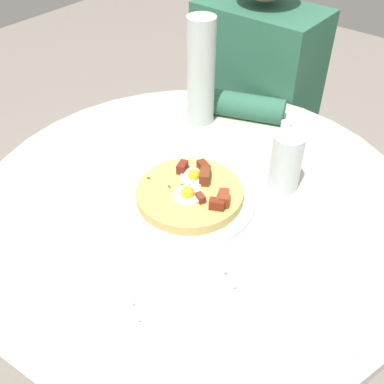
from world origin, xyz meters
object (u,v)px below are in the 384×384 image
Objects in this scene: pizza_plate at (188,199)px; salt_shaker at (286,131)px; fork at (180,285)px; water_bottle at (201,72)px; bread_plate at (322,313)px; breakfast_pizza at (190,192)px; person_seated at (251,130)px; dining_table at (195,250)px; water_glass at (286,162)px; knife at (188,301)px.

salt_shaker reaches higher than pizza_plate.
fork is 0.65× the size of water_bottle.
bread_plate is 3.29× the size of salt_shaker.
person_seated is at bearing -69.84° from breakfast_pizza.
dining_table is 5.82× the size of bread_plate.
water_bottle is (0.32, -0.10, 0.07)m from water_glass.
salt_shaker is at bearing -96.35° from breakfast_pizza.
dining_table is 4.28× the size of breakfast_pizza.
knife is 1.35× the size of water_glass.
person_seated is 0.49m from water_bottle.
water_bottle reaches higher than breakfast_pizza.
water_bottle is (-0.04, 0.34, 0.36)m from person_seated.
knife is at bearing 33.16° from bread_plate.
person_seated is at bearing -69.19° from dining_table.
salt_shaker is at bearing -141.21° from fork.
person_seated is at bearing -51.42° from water_glass.
water_bottle is (0.32, -0.47, 0.13)m from fork.
water_glass is (-0.35, 0.44, 0.28)m from person_seated.
water_glass is (-0.13, -0.17, 0.06)m from pizza_plate.
bread_plate is at bearing 144.40° from fork.
person_seated is 6.31× the size of fork.
breakfast_pizza reaches higher than pizza_plate.
pizza_plate is at bearing -12.75° from bread_plate.
pizza_plate is at bearing 109.87° from person_seated.
person_seated is 0.91m from fork.
breakfast_pizza is at bearing -113.09° from knife.
person_seated is at bearing -127.41° from fork.
breakfast_pizza is at bearing 110.16° from person_seated.
water_glass is at bearing -48.38° from bread_plate.
salt_shaker reaches higher than fork.
salt_shaker is (-0.23, -0.06, -0.11)m from water_bottle.
water_glass is at bearing -126.94° from breakfast_pizza.
pizza_plate is 0.34m from salt_shaker.
dining_table is 0.18m from pizza_plate.
fork is at bearing 113.96° from person_seated.
bread_plate reaches higher than fork.
pizza_plate is 5.51× the size of salt_shaker.
dining_table is 3.50× the size of water_bottle.
water_glass is at bearing -127.11° from pizza_plate.
water_bottle is (0.19, -0.26, 0.31)m from dining_table.
bread_plate is at bearing 126.98° from salt_shaker.
bread_plate is at bearing 131.62° from water_glass.
fork is 0.58m from water_bottle.
breakfast_pizza is 0.26m from knife.
person_seated is 0.64m from water_glass.
water_glass is at bearing 161.73° from water_bottle.
knife is at bearing 103.04° from salt_shaker.
dining_table is 3.47× the size of pizza_plate.
fork is 0.04m from knife.
dining_table is 0.64m from person_seated.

